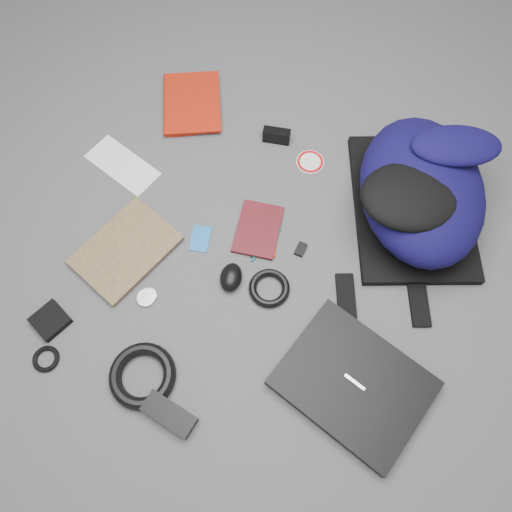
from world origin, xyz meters
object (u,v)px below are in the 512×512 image
at_px(backpack, 421,190).
at_px(pouch, 50,320).
at_px(compact_camera, 277,136).
at_px(dvd_case, 258,229).
at_px(mouse, 231,277).
at_px(comic_book, 102,229).
at_px(textbook_red, 164,105).
at_px(laptop, 353,383).
at_px(power_brick, 169,414).

xyz_separation_m(backpack, pouch, (-0.85, -0.72, -0.10)).
bearing_deg(compact_camera, dvd_case, -89.76).
bearing_deg(dvd_case, mouse, -103.13).
xyz_separation_m(backpack, comic_book, (-0.85, -0.42, -0.10)).
relative_size(textbook_red, dvd_case, 1.44).
bearing_deg(laptop, compact_camera, 141.88).
relative_size(textbook_red, pouch, 2.92).
relative_size(backpack, comic_book, 1.91).
height_order(backpack, power_brick, backpack).
relative_size(backpack, compact_camera, 6.20).
xyz_separation_m(backpack, mouse, (-0.43, -0.42, -0.09)).
distance_m(textbook_red, compact_camera, 0.40).
relative_size(comic_book, dvd_case, 1.61).
xyz_separation_m(laptop, power_brick, (-0.42, -0.25, -0.00)).
bearing_deg(comic_book, power_brick, -24.45).
xyz_separation_m(laptop, compact_camera, (-0.47, 0.67, 0.01)).
height_order(textbook_red, mouse, mouse).
distance_m(backpack, power_brick, 0.94).
height_order(compact_camera, power_brick, compact_camera).
xyz_separation_m(textbook_red, comic_book, (0.03, -0.49, -0.00)).
distance_m(compact_camera, mouse, 0.51).
distance_m(dvd_case, mouse, 0.18).
bearing_deg(backpack, mouse, -157.26).
height_order(mouse, pouch, mouse).
bearing_deg(pouch, power_brick, -14.08).
bearing_deg(backpack, textbook_red, 153.28).
distance_m(comic_book, mouse, 0.43).
relative_size(comic_book, pouch, 3.28).
xyz_separation_m(mouse, pouch, (-0.42, -0.30, -0.01)).
distance_m(laptop, comic_book, 0.86).
xyz_separation_m(laptop, pouch, (-0.84, -0.15, -0.01)).
height_order(dvd_case, mouse, mouse).
xyz_separation_m(dvd_case, mouse, (-0.01, -0.18, 0.02)).
xyz_separation_m(power_brick, pouch, (-0.42, 0.11, -0.01)).
relative_size(laptop, pouch, 4.25).
relative_size(dvd_case, power_brick, 1.26).
relative_size(compact_camera, power_brick, 0.63).
distance_m(textbook_red, comic_book, 0.49).
bearing_deg(backpack, compact_camera, 147.57).
xyz_separation_m(laptop, mouse, (-0.42, 0.16, 0.00)).
height_order(backpack, laptop, backpack).
xyz_separation_m(backpack, power_brick, (-0.43, -0.83, -0.10)).
xyz_separation_m(dvd_case, compact_camera, (-0.07, 0.33, 0.02)).
height_order(compact_camera, mouse, compact_camera).
height_order(mouse, power_brick, mouse).
bearing_deg(textbook_red, backpack, -30.31).
bearing_deg(comic_book, dvd_case, 41.35).
bearing_deg(backpack, pouch, -161.59).
bearing_deg(dvd_case, comic_book, -167.15).
distance_m(laptop, dvd_case, 0.52).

